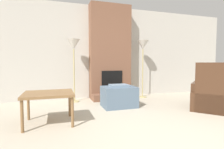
% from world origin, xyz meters
% --- Properties ---
extents(wall_back, '(8.11, 0.06, 2.60)m').
position_xyz_m(wall_back, '(0.00, 3.36, 1.30)').
color(wall_back, '#BCB7AD').
rests_on(wall_back, ground_plane).
extents(fireplace, '(1.14, 0.63, 2.60)m').
position_xyz_m(fireplace, '(0.00, 3.13, 1.24)').
color(fireplace, brown).
rests_on(fireplace, ground_plane).
extents(ottoman, '(0.74, 0.56, 0.51)m').
position_xyz_m(ottoman, '(-0.12, 2.10, 0.24)').
color(ottoman, slate).
rests_on(ottoman, ground_plane).
extents(armchair, '(1.25, 1.23, 1.00)m').
position_xyz_m(armchair, '(1.68, 1.26, 0.28)').
color(armchair, '#422819').
rests_on(armchair, ground_plane).
extents(side_table, '(0.78, 0.67, 0.51)m').
position_xyz_m(side_table, '(-1.58, 1.43, 0.45)').
color(side_table, brown).
rests_on(side_table, ground_plane).
extents(floor_lamp_left, '(0.31, 0.31, 1.59)m').
position_xyz_m(floor_lamp_left, '(-1.03, 2.93, 1.37)').
color(floor_lamp_left, tan).
rests_on(floor_lamp_left, ground_plane).
extents(floor_lamp_right, '(0.31, 0.31, 1.63)m').
position_xyz_m(floor_lamp_right, '(0.91, 2.93, 1.41)').
color(floor_lamp_right, tan).
rests_on(floor_lamp_right, ground_plane).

